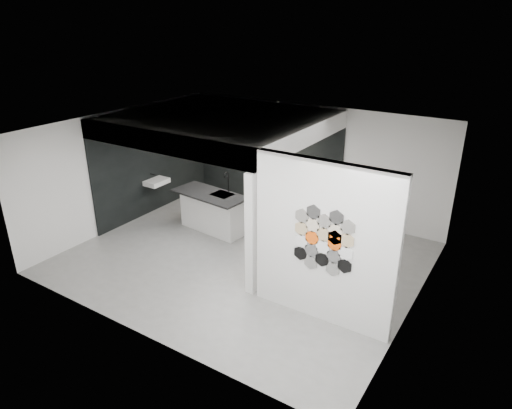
% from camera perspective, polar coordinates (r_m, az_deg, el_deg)
% --- Properties ---
extents(floor, '(7.00, 6.00, 0.01)m').
position_cam_1_polar(floor, '(9.84, -1.44, -6.67)').
color(floor, slate).
extents(partition_panel, '(2.45, 0.15, 2.80)m').
position_cam_1_polar(partition_panel, '(7.45, 8.44, -4.89)').
color(partition_panel, silver).
rests_on(partition_panel, floor).
extents(bay_clad_back, '(4.40, 0.04, 2.35)m').
position_cam_1_polar(bay_clad_back, '(12.32, 1.21, 5.51)').
color(bay_clad_back, black).
rests_on(bay_clad_back, floor).
extents(bay_clad_left, '(0.04, 4.00, 2.35)m').
position_cam_1_polar(bay_clad_left, '(12.14, -12.55, 4.69)').
color(bay_clad_left, black).
rests_on(bay_clad_left, floor).
extents(bulkhead, '(4.40, 4.00, 0.40)m').
position_cam_1_polar(bulkhead, '(10.39, -4.50, 10.03)').
color(bulkhead, silver).
rests_on(bulkhead, corner_column).
extents(corner_column, '(0.16, 0.16, 2.35)m').
position_cam_1_polar(corner_column, '(8.15, -0.66, -3.87)').
color(corner_column, silver).
rests_on(corner_column, floor).
extents(fascia_beam, '(4.40, 0.16, 0.40)m').
position_cam_1_polar(fascia_beam, '(8.98, -11.91, 7.59)').
color(fascia_beam, silver).
rests_on(fascia_beam, corner_column).
extents(wall_basin, '(0.40, 0.60, 0.12)m').
position_cam_1_polar(wall_basin, '(11.96, -12.30, 2.79)').
color(wall_basin, silver).
rests_on(wall_basin, bay_clad_left).
extents(display_shelf, '(3.00, 0.15, 0.04)m').
position_cam_1_polar(display_shelf, '(12.15, 1.36, 5.87)').
color(display_shelf, black).
rests_on(display_shelf, bay_clad_back).
extents(kitchen_island, '(1.90, 0.99, 1.47)m').
position_cam_1_polar(kitchen_island, '(10.89, -5.41, -0.79)').
color(kitchen_island, silver).
rests_on(kitchen_island, floor).
extents(stockpot, '(0.25, 0.25, 0.16)m').
position_cam_1_polar(stockpot, '(12.77, -3.33, 7.15)').
color(stockpot, black).
rests_on(stockpot, display_shelf).
extents(kettle, '(0.26, 0.26, 0.17)m').
position_cam_1_polar(kettle, '(11.53, 6.91, 5.33)').
color(kettle, black).
rests_on(kettle, display_shelf).
extents(glass_bowl, '(0.18, 0.18, 0.10)m').
position_cam_1_polar(glass_bowl, '(11.52, 7.13, 5.12)').
color(glass_bowl, gray).
rests_on(glass_bowl, display_shelf).
extents(glass_vase, '(0.10, 0.10, 0.12)m').
position_cam_1_polar(glass_vase, '(11.52, 7.13, 5.16)').
color(glass_vase, gray).
rests_on(glass_vase, display_shelf).
extents(bottle_dark, '(0.09, 0.09, 0.18)m').
position_cam_1_polar(bottle_dark, '(12.23, 0.46, 6.52)').
color(bottle_dark, black).
rests_on(bottle_dark, display_shelf).
extents(utensil_cup, '(0.09, 0.09, 0.10)m').
position_cam_1_polar(utensil_cup, '(12.41, -0.83, 6.59)').
color(utensil_cup, black).
rests_on(utensil_cup, display_shelf).
extents(hex_tile_cluster, '(1.04, 0.02, 1.16)m').
position_cam_1_polar(hex_tile_cluster, '(7.32, 8.45, -4.49)').
color(hex_tile_cluster, black).
rests_on(hex_tile_cluster, partition_panel).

